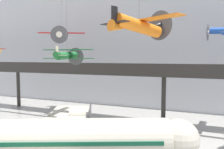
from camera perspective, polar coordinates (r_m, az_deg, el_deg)
name	(u,v)px	position (r m, az deg, el deg)	size (l,w,h in m)	color
hangar_back_wall	(172,41)	(44.85, 15.36, 8.36)	(140.00, 3.00, 27.01)	silver
mezzanine_walkway	(163,74)	(34.56, 13.20, 0.12)	(110.00, 3.20, 9.44)	#2D2B28
airliner_silver_main	(34,141)	(19.69, -19.81, -16.00)	(26.30, 30.85, 10.31)	beige
suspended_plane_orange_highwing	(139,26)	(24.10, 7.02, 12.54)	(9.38, 8.31, 8.58)	orange
suspended_plane_red_highwing	(62,36)	(42.67, -12.90, 9.81)	(8.30, 7.32, 8.22)	red
suspended_plane_green_biplane	(67,55)	(29.48, -11.64, 4.99)	(7.00, 5.71, 11.55)	#1E6B33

